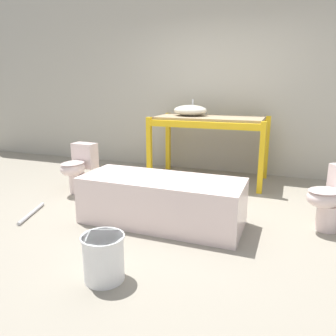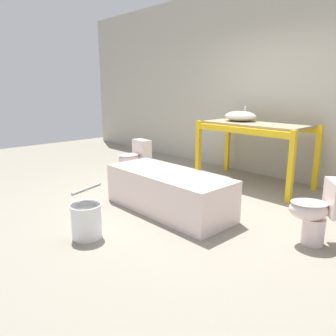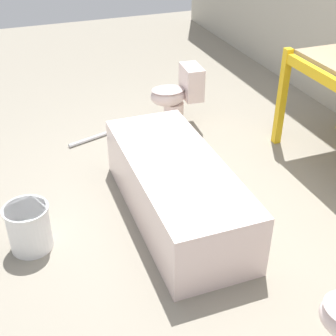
{
  "view_description": "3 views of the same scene",
  "coord_description": "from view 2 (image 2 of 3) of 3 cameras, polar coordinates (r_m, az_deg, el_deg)",
  "views": [
    {
      "loc": [
        1.1,
        -3.33,
        1.42
      ],
      "look_at": [
        -0.04,
        -0.31,
        0.6
      ],
      "focal_mm": 35.0,
      "sensor_mm": 36.0,
      "label": 1
    },
    {
      "loc": [
        2.71,
        -2.96,
        1.49
      ],
      "look_at": [
        -0.16,
        -0.29,
        0.53
      ],
      "focal_mm": 35.0,
      "sensor_mm": 36.0,
      "label": 2
    },
    {
      "loc": [
        2.65,
        -1.43,
        2.33
      ],
      "look_at": [
        -0.07,
        -0.41,
        0.48
      ],
      "focal_mm": 50.0,
      "sensor_mm": 36.0,
      "label": 3
    }
  ],
  "objects": [
    {
      "name": "ground_plane",
      "position": [
        4.28,
        4.27,
        -6.62
      ],
      "size": [
        12.0,
        12.0,
        0.0
      ],
      "primitive_type": "plane",
      "color": "gray"
    },
    {
      "name": "warehouse_wall_rear",
      "position": [
        5.72,
        19.38,
        14.17
      ],
      "size": [
        10.8,
        0.08,
        3.2
      ],
      "color": "#B2AD9E",
      "rests_on": "ground_plane"
    },
    {
      "name": "shelving_rack",
      "position": [
        5.23,
        15.0,
        5.99
      ],
      "size": [
        1.69,
        0.87,
        0.97
      ],
      "color": "yellow",
      "rests_on": "ground_plane"
    },
    {
      "name": "sink_basin",
      "position": [
        5.4,
        12.49,
        8.82
      ],
      "size": [
        0.5,
        0.45,
        0.24
      ],
      "color": "silver",
      "rests_on": "shelving_rack"
    },
    {
      "name": "bathtub_main",
      "position": [
        4.03,
        0.04,
        -3.61
      ],
      "size": [
        1.69,
        0.68,
        0.5
      ],
      "rotation": [
        0.0,
        0.0,
        -0.01
      ],
      "color": "silver",
      "rests_on": "ground_plane"
    },
    {
      "name": "toilet_near",
      "position": [
        3.47,
        24.96,
        -6.64
      ],
      "size": [
        0.61,
        0.57,
        0.65
      ],
      "rotation": [
        0.0,
        0.0,
        -0.89
      ],
      "color": "silver",
      "rests_on": "ground_plane"
    },
    {
      "name": "toilet_far",
      "position": [
        5.44,
        -5.88,
        1.7
      ],
      "size": [
        0.35,
        0.55,
        0.65
      ],
      "rotation": [
        0.0,
        0.0,
        -0.08
      ],
      "color": "silver",
      "rests_on": "ground_plane"
    },
    {
      "name": "bucket_white",
      "position": [
        3.46,
        -14.03,
        -8.82
      ],
      "size": [
        0.32,
        0.32,
        0.35
      ],
      "color": "white",
      "rests_on": "ground_plane"
    },
    {
      "name": "loose_pipe",
      "position": [
        5.07,
        -13.97,
        -3.49
      ],
      "size": [
        0.22,
        0.58,
        0.04
      ],
      "color": "#B7B7BC",
      "rests_on": "ground_plane"
    }
  ]
}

